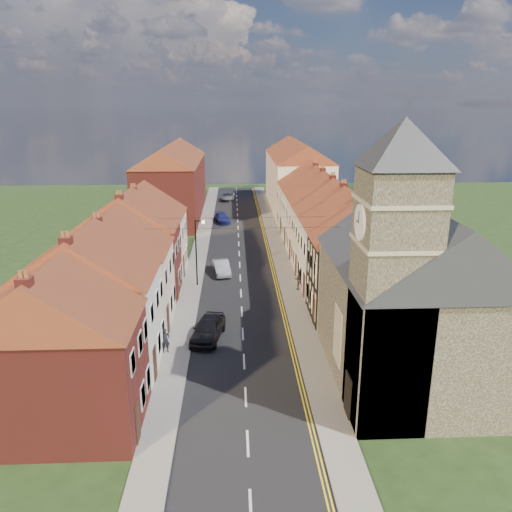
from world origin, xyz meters
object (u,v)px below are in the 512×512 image
(lamppost, at_px, (197,248))
(car_distant, at_px, (228,196))
(car_mid, at_px, (221,267))
(pedestrian_right, at_px, (299,280))
(car_far, at_px, (222,218))
(pedestrian_left, at_px, (165,341))
(church, at_px, (412,288))
(car_near, at_px, (208,329))

(lamppost, height_order, car_distant, lamppost)
(car_mid, xyz_separation_m, pedestrian_right, (6.89, -4.90, 0.38))
(car_far, relative_size, pedestrian_left, 2.55)
(church, distance_m, car_distant, 59.85)
(church, bearing_deg, pedestrian_right, 105.74)
(lamppost, bearing_deg, pedestrian_left, -95.80)
(car_near, bearing_deg, lamppost, 108.58)
(pedestrian_right, bearing_deg, car_distant, -73.42)
(car_mid, bearing_deg, car_near, -101.38)
(pedestrian_left, bearing_deg, car_distant, 67.82)
(car_distant, relative_size, pedestrian_right, 2.58)
(church, distance_m, car_near, 14.20)
(car_far, bearing_deg, car_distant, 75.85)
(church, relative_size, lamppost, 2.53)
(lamppost, relative_size, pedestrian_right, 3.27)
(car_far, bearing_deg, lamppost, -105.58)
(church, bearing_deg, car_distant, 100.49)
(car_mid, relative_size, car_distant, 0.85)
(car_distant, xyz_separation_m, pedestrian_right, (6.60, -43.51, 0.38))
(church, bearing_deg, car_far, 105.38)
(car_mid, bearing_deg, pedestrian_right, -44.18)
(car_mid, xyz_separation_m, car_distant, (0.29, 38.61, -0.00))
(pedestrian_right, bearing_deg, car_near, 58.27)
(pedestrian_right, bearing_deg, car_mid, -27.44)
(car_far, bearing_deg, church, -86.48)
(lamppost, bearing_deg, car_distant, 86.85)
(pedestrian_left, bearing_deg, pedestrian_right, 29.08)
(car_near, distance_m, car_far, 35.88)
(car_near, relative_size, pedestrian_right, 2.49)
(pedestrian_left, bearing_deg, car_near, 19.19)
(lamppost, relative_size, car_mid, 1.50)
(lamppost, xyz_separation_m, car_distant, (2.31, 41.95, -2.88))
(car_far, relative_size, pedestrian_right, 2.29)
(car_near, distance_m, pedestrian_left, 3.37)
(lamppost, xyz_separation_m, car_near, (1.38, -10.63, -2.76))
(car_mid, bearing_deg, church, -69.65)
(lamppost, bearing_deg, car_far, 86.28)
(lamppost, height_order, pedestrian_left, lamppost)
(car_near, height_order, pedestrian_left, pedestrian_left)
(car_near, height_order, car_mid, car_near)
(car_distant, bearing_deg, lamppost, -89.88)
(car_mid, relative_size, pedestrian_left, 2.44)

